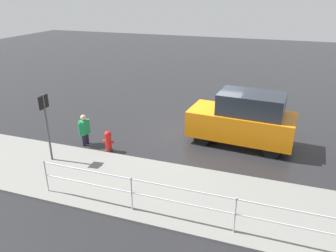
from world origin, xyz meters
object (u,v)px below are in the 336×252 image
at_px(moving_hatchback, 244,119).
at_px(sign_post, 46,118).
at_px(fire_hydrant, 108,141).
at_px(pedestrian, 84,128).

distance_m(moving_hatchback, sign_post, 7.06).
relative_size(fire_hydrant, pedestrian, 0.66).
distance_m(fire_hydrant, pedestrian, 1.16).
relative_size(moving_hatchback, pedestrian, 3.30).
bearing_deg(fire_hydrant, pedestrian, -10.00).
height_order(fire_hydrant, pedestrian, pedestrian).
height_order(moving_hatchback, sign_post, sign_post).
xyz_separation_m(moving_hatchback, pedestrian, (5.66, 2.04, -0.34)).
height_order(pedestrian, sign_post, sign_post).
distance_m(moving_hatchback, fire_hydrant, 5.11).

